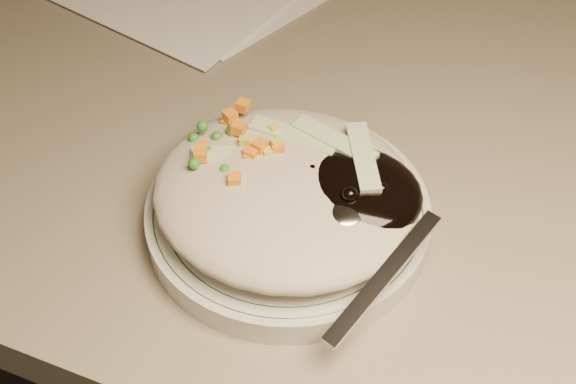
% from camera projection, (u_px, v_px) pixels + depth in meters
% --- Properties ---
extents(desk, '(1.40, 0.70, 0.74)m').
position_uv_depth(desk, '(454.00, 258.00, 0.83)').
color(desk, gray).
rests_on(desk, ground).
extents(plate, '(0.21, 0.21, 0.02)m').
position_uv_depth(plate, '(288.00, 216.00, 0.59)').
color(plate, silver).
rests_on(plate, desk).
extents(plate_rim, '(0.20, 0.20, 0.00)m').
position_uv_depth(plate_rim, '(288.00, 207.00, 0.59)').
color(plate_rim, '#144723').
rests_on(plate_rim, plate).
extents(meal, '(0.21, 0.19, 0.05)m').
position_uv_depth(meal, '(293.00, 189.00, 0.57)').
color(meal, '#B5AA92').
rests_on(meal, plate).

